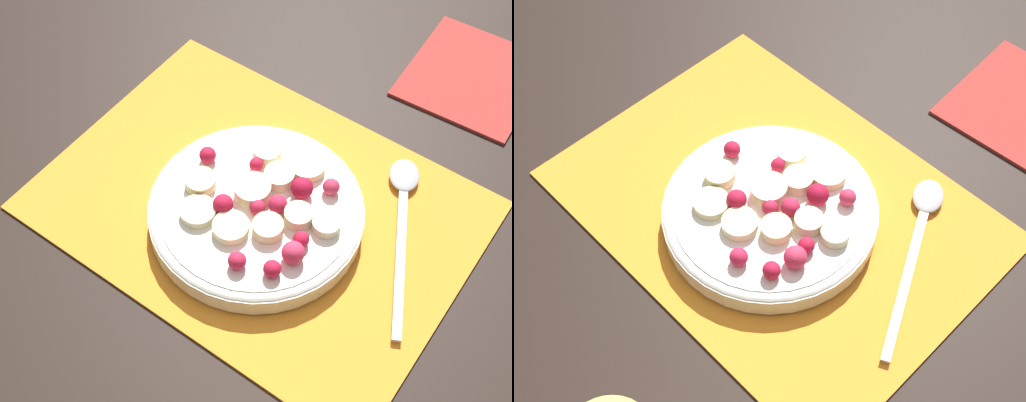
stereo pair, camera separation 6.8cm
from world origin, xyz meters
TOP-DOWN VIEW (x-y plane):
  - ground_plane at (0.00, 0.00)m, footprint 3.00×3.00m
  - placemat at (0.00, 0.00)m, footprint 0.42×0.31m
  - fruit_bowl at (0.01, -0.02)m, footprint 0.21×0.21m
  - spoon at (0.12, 0.08)m, footprint 0.11×0.20m
  - napkin at (0.10, 0.30)m, footprint 0.15×0.17m

SIDE VIEW (x-z plane):
  - ground_plane at x=0.00m, z-range 0.00..0.00m
  - placemat at x=0.00m, z-range 0.00..0.01m
  - napkin at x=0.10m, z-range 0.00..0.01m
  - spoon at x=0.12m, z-range 0.01..0.01m
  - fruit_bowl at x=0.01m, z-range 0.00..0.04m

